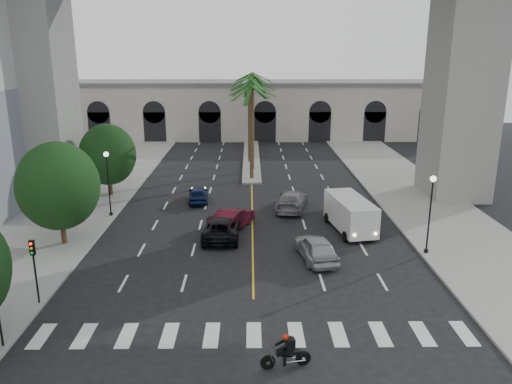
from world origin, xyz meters
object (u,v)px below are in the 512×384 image
lamp_post_right (430,208)px  car_c (222,228)px  car_a (316,248)px  traffic_signal_far (34,261)px  motorcycle_rider (287,352)px  car_d (292,200)px  car_b (232,219)px  lamp_post_left_far (108,178)px  car_e (198,194)px  cargo_van (350,213)px

lamp_post_right → car_c: size_ratio=0.98×
lamp_post_right → car_a: bearing=-174.5°
traffic_signal_far → motorcycle_rider: (12.69, -5.49, -1.80)m
traffic_signal_far → car_d: traffic_signal_far is taller
car_b → car_d: (4.83, 4.70, 0.02)m
lamp_post_right → car_d: 12.95m
motorcycle_rider → car_c: size_ratio=0.40×
lamp_post_right → lamp_post_left_far: bearing=160.7°
car_b → car_e: (-3.27, 6.99, -0.08)m
lamp_post_right → cargo_van: size_ratio=0.87×
car_c → cargo_van: size_ratio=0.89×
car_a → motorcycle_rider: bearing=66.9°
lamp_post_right → car_c: lamp_post_right is taller
car_a → car_d: bearing=-96.0°
traffic_signal_far → motorcycle_rider: 13.94m
traffic_signal_far → car_c: size_ratio=0.67×
lamp_post_right → car_d: lamp_post_right is taller
car_a → cargo_van: bearing=-131.3°
motorcycle_rider → car_d: car_d is taller
traffic_signal_far → car_b: 15.31m
car_d → car_e: size_ratio=1.34×
traffic_signal_far → car_c: (9.12, 9.78, -1.75)m
lamp_post_left_far → lamp_post_right: 24.16m
car_d → cargo_van: (3.89, -5.33, 0.59)m
car_e → traffic_signal_far: bearing=65.8°
motorcycle_rider → car_a: car_a is taller
traffic_signal_far → car_e: size_ratio=0.88×
lamp_post_left_far → car_b: bearing=-16.1°
car_a → car_b: size_ratio=0.99×
car_c → cargo_van: bearing=-170.7°
car_a → car_e: 15.57m
motorcycle_rider → car_d: size_ratio=0.39×
car_e → cargo_van: cargo_van is taller
car_c → lamp_post_left_far: bearing=-25.3°
cargo_van → car_a: bearing=-130.9°
car_b → car_c: bearing=93.9°
car_c → cargo_van: cargo_van is taller
car_b → cargo_van: bearing=-160.0°
car_e → car_d: bearing=159.3°
traffic_signal_far → car_c: traffic_signal_far is taller
lamp_post_left_far → car_b: 10.59m
car_b → traffic_signal_far: bearing=74.0°
motorcycle_rider → car_a: size_ratio=0.46×
traffic_signal_far → car_b: traffic_signal_far is taller
traffic_signal_far → car_a: 16.49m
car_e → car_c: bearing=101.4°
car_e → car_a: bearing=119.6°
motorcycle_rider → cargo_van: cargo_van is taller
motorcycle_rider → car_b: bearing=88.9°
lamp_post_left_far → cargo_van: 19.04m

